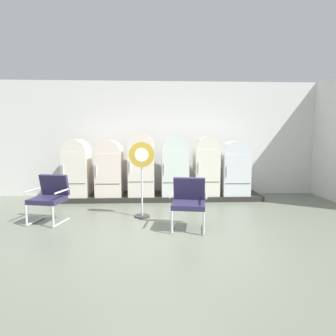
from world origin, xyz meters
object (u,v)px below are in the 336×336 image
object	(u,v)px
refrigerator_2	(142,163)
refrigerator_4	(206,164)
refrigerator_0	(77,166)
refrigerator_1	(109,166)
refrigerator_5	(234,166)
sign_stand	(142,178)
armchair_right	(189,200)
refrigerator_3	(175,164)
armchair_left	(50,196)

from	to	relation	value
refrigerator_2	refrigerator_4	xyz separation A→B (m)	(1.73, -0.01, -0.04)
refrigerator_0	refrigerator_1	distance (m)	0.85
refrigerator_0	refrigerator_5	size ratio (longest dim) A/B	1.03
refrigerator_2	refrigerator_4	world-z (taller)	refrigerator_2
refrigerator_1	sign_stand	bearing A→B (deg)	-60.10
refrigerator_5	sign_stand	xyz separation A→B (m)	(-2.42, -1.61, -0.06)
refrigerator_5	armchair_right	xyz separation A→B (m)	(-1.53, -2.39, -0.36)
refrigerator_3	refrigerator_4	bearing A→B (deg)	0.03
refrigerator_3	refrigerator_5	bearing A→B (deg)	-0.11
refrigerator_5	sign_stand	world-z (taller)	refrigerator_5
armchair_right	refrigerator_0	bearing A→B (deg)	138.10
sign_stand	refrigerator_4	bearing A→B (deg)	44.57
refrigerator_0	armchair_left	xyz separation A→B (m)	(-0.02, -1.88, -0.39)
refrigerator_0	refrigerator_3	world-z (taller)	refrigerator_3
refrigerator_1	armchair_right	xyz separation A→B (m)	(1.83, -2.40, -0.38)
refrigerator_1	refrigerator_3	distance (m)	1.74
sign_stand	refrigerator_5	bearing A→B (deg)	33.75
refrigerator_1	armchair_left	distance (m)	2.10
refrigerator_4	sign_stand	bearing A→B (deg)	-135.43
sign_stand	refrigerator_3	bearing A→B (deg)	63.72
refrigerator_0	refrigerator_2	world-z (taller)	refrigerator_2
refrigerator_0	armchair_left	distance (m)	1.92
refrigerator_4	armchair_right	world-z (taller)	refrigerator_4
armchair_left	refrigerator_4	bearing A→B (deg)	28.44
refrigerator_0	refrigerator_3	size ratio (longest dim) A/B	0.96
refrigerator_2	refrigerator_3	xyz separation A→B (m)	(0.89, -0.01, -0.04)
refrigerator_2	armchair_left	xyz separation A→B (m)	(-1.72, -1.87, -0.47)
refrigerator_4	armchair_left	xyz separation A→B (m)	(-3.45, -1.87, -0.43)
armchair_right	refrigerator_1	bearing A→B (deg)	127.27
refrigerator_4	armchair_right	distance (m)	2.54
refrigerator_0	armchair_right	distance (m)	3.62
refrigerator_1	refrigerator_4	distance (m)	2.58
refrigerator_0	refrigerator_5	distance (m)	4.20
refrigerator_1	sign_stand	xyz separation A→B (m)	(0.94, -1.63, -0.08)
refrigerator_4	sign_stand	xyz separation A→B (m)	(-1.64, -1.62, -0.13)
refrigerator_0	refrigerator_4	size ratio (longest dim) A/B	0.96
refrigerator_1	refrigerator_3	size ratio (longest dim) A/B	0.94
refrigerator_0	refrigerator_3	bearing A→B (deg)	-0.23
refrigerator_2	refrigerator_3	size ratio (longest dim) A/B	1.04
refrigerator_0	sign_stand	distance (m)	2.42
refrigerator_5	sign_stand	bearing A→B (deg)	-146.25
armchair_right	sign_stand	distance (m)	1.22
refrigerator_0	refrigerator_3	xyz separation A→B (m)	(2.58, -0.01, 0.03)
refrigerator_5	refrigerator_4	bearing A→B (deg)	179.73
refrigerator_1	refrigerator_5	bearing A→B (deg)	-0.29
refrigerator_2	refrigerator_4	bearing A→B (deg)	-0.26
armchair_left	sign_stand	distance (m)	1.85
refrigerator_0	refrigerator_5	world-z (taller)	refrigerator_0
refrigerator_2	sign_stand	distance (m)	1.64
refrigerator_0	sign_stand	world-z (taller)	refrigerator_0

